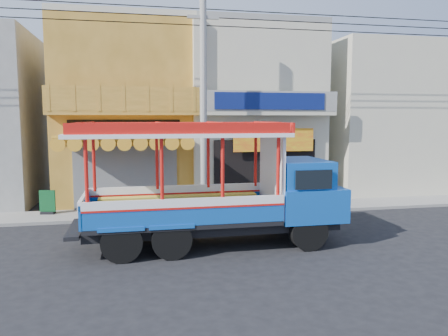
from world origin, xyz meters
name	(u,v)px	position (x,y,z in m)	size (l,w,h in m)	color
ground	(250,237)	(0.00, 0.00, 0.00)	(90.00, 90.00, 0.00)	black
sidewalk	(225,210)	(0.00, 4.00, 0.06)	(30.00, 2.00, 0.12)	slate
shophouse_left	(126,112)	(-4.00, 7.96, 4.11)	(6.00, 7.50, 8.24)	#A27224
shophouse_right	(248,113)	(2.00, 7.96, 4.11)	(6.00, 6.75, 8.24)	beige
party_pilaster	(198,114)	(-1.00, 4.85, 4.00)	(0.35, 0.30, 8.00)	beige
filler_building_right	(375,119)	(9.00, 8.00, 3.80)	(6.00, 6.00, 7.60)	beige
utility_pole	(207,87)	(-0.85, 3.30, 5.03)	(28.00, 0.26, 9.00)	gray
songthaew_truck	(230,186)	(-0.83, -0.71, 1.79)	(7.97, 2.74, 3.71)	black
green_sign	(48,204)	(-7.00, 4.37, 0.51)	(0.61, 0.38, 0.93)	black
potted_plant_a	(251,195)	(1.11, 4.12, 0.64)	(0.93, 0.81, 1.03)	#1B5F24
potted_plant_b	(306,195)	(3.38, 3.67, 0.61)	(0.54, 0.43, 0.98)	#1B5F24
potted_plant_c	(285,195)	(2.64, 4.12, 0.57)	(0.51, 0.51, 0.90)	#1B5F24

